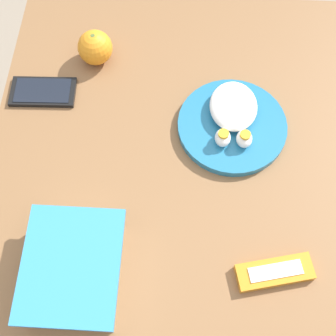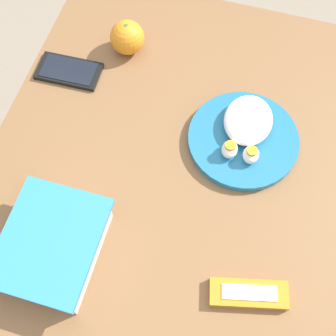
% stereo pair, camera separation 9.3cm
% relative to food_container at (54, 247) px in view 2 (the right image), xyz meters
% --- Properties ---
extents(ground_plane, '(10.00, 10.00, 0.00)m').
position_rel_food_container_xyz_m(ground_plane, '(0.25, -0.19, -0.74)').
color(ground_plane, gray).
extents(table, '(0.93, 0.82, 0.71)m').
position_rel_food_container_xyz_m(table, '(0.25, -0.19, -0.13)').
color(table, brown).
rests_on(table, ground_plane).
extents(food_container, '(0.21, 0.17, 0.07)m').
position_rel_food_container_xyz_m(food_container, '(0.00, 0.00, 0.00)').
color(food_container, white).
rests_on(food_container, table).
extents(orange_fruit, '(0.08, 0.08, 0.08)m').
position_rel_food_container_xyz_m(orange_fruit, '(0.50, 0.02, 0.01)').
color(orange_fruit, orange).
rests_on(orange_fruit, table).
extents(rice_plate, '(0.23, 0.23, 0.05)m').
position_rel_food_container_xyz_m(rice_plate, '(0.34, -0.29, -0.01)').
color(rice_plate, teal).
rests_on(rice_plate, table).
extents(candy_bar, '(0.08, 0.15, 0.02)m').
position_rel_food_container_xyz_m(candy_bar, '(0.02, -0.36, -0.02)').
color(candy_bar, orange).
rests_on(candy_bar, table).
extents(cell_phone, '(0.08, 0.15, 0.01)m').
position_rel_food_container_xyz_m(cell_phone, '(0.40, 0.13, -0.03)').
color(cell_phone, black).
rests_on(cell_phone, table).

